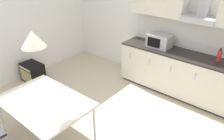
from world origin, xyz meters
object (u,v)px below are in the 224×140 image
bottle_red (219,56)px  guitar_amp (33,72)px  dining_table (44,103)px  microwave (159,41)px  pendant_lamp (33,39)px

bottle_red → guitar_amp: 3.99m
dining_table → bottle_red: bearing=57.3°
microwave → pendant_lamp: (-0.50, -2.57, 0.64)m
dining_table → pendant_lamp: (0.00, 0.00, 1.02)m
dining_table → pendant_lamp: pendant_lamp is taller
bottle_red → pendant_lamp: size_ratio=0.83×
guitar_amp → pendant_lamp: size_ratio=1.63×
bottle_red → dining_table: 3.14m
guitar_amp → dining_table: bearing=-26.0°
microwave → dining_table: (-0.50, -2.57, -0.37)m
microwave → dining_table: 2.65m
bottle_red → dining_table: size_ratio=0.19×
dining_table → pendant_lamp: size_ratio=4.28×
bottle_red → dining_table: bottle_red is taller
bottle_red → dining_table: bearing=-122.7°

